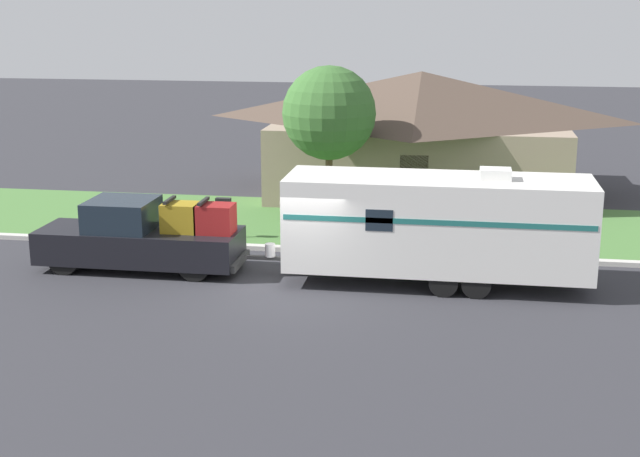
# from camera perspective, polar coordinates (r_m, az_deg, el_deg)

# --- Properties ---
(ground_plane) EXTENTS (120.00, 120.00, 0.00)m
(ground_plane) POSITION_cam_1_polar(r_m,az_deg,el_deg) (23.39, -1.48, -4.03)
(ground_plane) COLOR #2D2D33
(curb_strip) EXTENTS (80.00, 0.30, 0.14)m
(curb_strip) POSITION_cam_1_polar(r_m,az_deg,el_deg) (26.90, -0.01, -1.39)
(curb_strip) COLOR beige
(curb_strip) RESTS_ON ground_plane
(lawn_strip) EXTENTS (80.00, 7.00, 0.03)m
(lawn_strip) POSITION_cam_1_polar(r_m,az_deg,el_deg) (30.40, 1.08, 0.36)
(lawn_strip) COLOR #477538
(lawn_strip) RESTS_ON ground_plane
(house_across_street) EXTENTS (11.95, 8.28, 4.73)m
(house_across_street) POSITION_cam_1_polar(r_m,az_deg,el_deg) (35.32, 6.43, 6.28)
(house_across_street) COLOR gray
(house_across_street) RESTS_ON ground_plane
(pickup_truck) EXTENTS (5.80, 1.92, 2.08)m
(pickup_truck) POSITION_cam_1_polar(r_m,az_deg,el_deg) (25.48, -11.32, -0.59)
(pickup_truck) COLOR black
(pickup_truck) RESTS_ON ground_plane
(travel_trailer) EXTENTS (9.20, 2.39, 3.18)m
(travel_trailer) POSITION_cam_1_polar(r_m,az_deg,el_deg) (23.74, 7.55, 0.32)
(travel_trailer) COLOR black
(travel_trailer) RESTS_ON ground_plane
(mailbox) EXTENTS (0.48, 0.20, 1.33)m
(mailbox) POSITION_cam_1_polar(r_m,az_deg,el_deg) (28.39, -6.20, 1.35)
(mailbox) COLOR brown
(mailbox) RESTS_ON ground_plane
(tree_in_yard) EXTENTS (3.17, 3.17, 5.31)m
(tree_in_yard) POSITION_cam_1_polar(r_m,az_deg,el_deg) (30.12, 0.59, 7.39)
(tree_in_yard) COLOR brown
(tree_in_yard) RESTS_ON ground_plane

